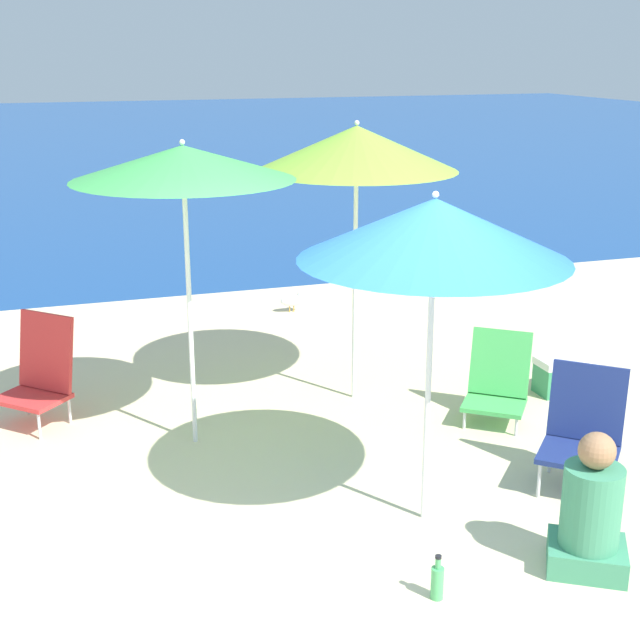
{
  "coord_description": "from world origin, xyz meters",
  "views": [
    {
      "loc": [
        -1.63,
        -4.03,
        2.91
      ],
      "look_at": [
        0.29,
        1.83,
        1.0
      ],
      "focal_mm": 50.0,
      "sensor_mm": 36.0,
      "label": 1
    }
  ],
  "objects_px": {
    "beach_umbrella_blue": "(434,230)",
    "seagull": "(292,300)",
    "cooler_box": "(564,375)",
    "beach_umbrella_lime": "(357,149)",
    "beach_chair_navy": "(583,428)",
    "water_bottle": "(437,581)",
    "beach_umbrella_green": "(183,163)",
    "person_seated_near": "(591,515)",
    "beach_chair_green": "(498,381)",
    "beach_chair_red": "(40,371)"
  },
  "relations": [
    {
      "from": "beach_umbrella_green",
      "to": "person_seated_near",
      "type": "bearing_deg",
      "value": -52.93
    },
    {
      "from": "beach_chair_red",
      "to": "water_bottle",
      "type": "height_order",
      "value": "beach_chair_red"
    },
    {
      "from": "beach_umbrella_lime",
      "to": "seagull",
      "type": "xyz_separation_m",
      "value": [
        0.22,
        2.63,
        -1.98
      ]
    },
    {
      "from": "beach_umbrella_lime",
      "to": "beach_umbrella_blue",
      "type": "bearing_deg",
      "value": -97.7
    },
    {
      "from": "beach_chair_navy",
      "to": "water_bottle",
      "type": "bearing_deg",
      "value": -106.46
    },
    {
      "from": "water_bottle",
      "to": "seagull",
      "type": "bearing_deg",
      "value": 81.78
    },
    {
      "from": "cooler_box",
      "to": "seagull",
      "type": "bearing_deg",
      "value": 116.75
    },
    {
      "from": "cooler_box",
      "to": "beach_chair_navy",
      "type": "bearing_deg",
      "value": -119.32
    },
    {
      "from": "beach_umbrella_lime",
      "to": "beach_chair_navy",
      "type": "xyz_separation_m",
      "value": [
        0.94,
        -1.96,
        -1.71
      ]
    },
    {
      "from": "beach_umbrella_blue",
      "to": "beach_chair_navy",
      "type": "distance_m",
      "value": 1.91
    },
    {
      "from": "beach_umbrella_green",
      "to": "water_bottle",
      "type": "relative_size",
      "value": 8.59
    },
    {
      "from": "beach_chair_red",
      "to": "beach_chair_green",
      "type": "bearing_deg",
      "value": 26.99
    },
    {
      "from": "beach_umbrella_blue",
      "to": "beach_chair_red",
      "type": "bearing_deg",
      "value": 133.93
    },
    {
      "from": "beach_umbrella_blue",
      "to": "seagull",
      "type": "bearing_deg",
      "value": 83.9
    },
    {
      "from": "beach_umbrella_blue",
      "to": "beach_chair_navy",
      "type": "bearing_deg",
      "value": 4.65
    },
    {
      "from": "beach_chair_navy",
      "to": "person_seated_near",
      "type": "xyz_separation_m",
      "value": [
        -0.57,
        -0.93,
        -0.07
      ]
    },
    {
      "from": "beach_chair_green",
      "to": "cooler_box",
      "type": "xyz_separation_m",
      "value": [
        0.84,
        0.32,
        -0.16
      ]
    },
    {
      "from": "beach_umbrella_blue",
      "to": "beach_chair_green",
      "type": "relative_size",
      "value": 2.95
    },
    {
      "from": "beach_chair_green",
      "to": "beach_chair_navy",
      "type": "bearing_deg",
      "value": -52.4
    },
    {
      "from": "beach_umbrella_blue",
      "to": "water_bottle",
      "type": "height_order",
      "value": "beach_umbrella_blue"
    },
    {
      "from": "beach_umbrella_lime",
      "to": "cooler_box",
      "type": "height_order",
      "value": "beach_umbrella_lime"
    },
    {
      "from": "beach_umbrella_blue",
      "to": "water_bottle",
      "type": "relative_size",
      "value": 7.92
    },
    {
      "from": "beach_chair_green",
      "to": "seagull",
      "type": "relative_size",
      "value": 2.66
    },
    {
      "from": "beach_umbrella_lime",
      "to": "water_bottle",
      "type": "bearing_deg",
      "value": -101.26
    },
    {
      "from": "seagull",
      "to": "person_seated_near",
      "type": "bearing_deg",
      "value": -88.45
    },
    {
      "from": "beach_umbrella_blue",
      "to": "beach_chair_red",
      "type": "height_order",
      "value": "beach_umbrella_blue"
    },
    {
      "from": "beach_umbrella_lime",
      "to": "seagull",
      "type": "height_order",
      "value": "beach_umbrella_lime"
    },
    {
      "from": "beach_chair_red",
      "to": "beach_chair_navy",
      "type": "xyz_separation_m",
      "value": [
        3.49,
        -2.26,
        -0.02
      ]
    },
    {
      "from": "beach_umbrella_green",
      "to": "beach_umbrella_lime",
      "type": "bearing_deg",
      "value": 17.65
    },
    {
      "from": "beach_chair_navy",
      "to": "person_seated_near",
      "type": "height_order",
      "value": "person_seated_near"
    },
    {
      "from": "beach_chair_navy",
      "to": "cooler_box",
      "type": "height_order",
      "value": "beach_chair_navy"
    },
    {
      "from": "beach_chair_red",
      "to": "beach_chair_green",
      "type": "distance_m",
      "value": 3.66
    },
    {
      "from": "water_bottle",
      "to": "beach_umbrella_lime",
      "type": "bearing_deg",
      "value": 78.74
    },
    {
      "from": "beach_chair_green",
      "to": "cooler_box",
      "type": "relative_size",
      "value": 1.44
    },
    {
      "from": "water_bottle",
      "to": "cooler_box",
      "type": "bearing_deg",
      "value": 45.81
    },
    {
      "from": "cooler_box",
      "to": "seagull",
      "type": "distance_m",
      "value": 3.47
    },
    {
      "from": "beach_chair_navy",
      "to": "beach_umbrella_lime",
      "type": "bearing_deg",
      "value": 157.69
    },
    {
      "from": "beach_umbrella_lime",
      "to": "seagull",
      "type": "distance_m",
      "value": 3.3
    },
    {
      "from": "seagull",
      "to": "beach_umbrella_lime",
      "type": "bearing_deg",
      "value": -94.83
    },
    {
      "from": "beach_umbrella_blue",
      "to": "person_seated_near",
      "type": "distance_m",
      "value": 1.86
    },
    {
      "from": "beach_chair_green",
      "to": "person_seated_near",
      "type": "distance_m",
      "value": 2.18
    },
    {
      "from": "beach_chair_navy",
      "to": "seagull",
      "type": "bearing_deg",
      "value": 140.98
    },
    {
      "from": "beach_umbrella_blue",
      "to": "beach_umbrella_green",
      "type": "height_order",
      "value": "beach_umbrella_green"
    },
    {
      "from": "water_bottle",
      "to": "cooler_box",
      "type": "distance_m",
      "value": 3.38
    },
    {
      "from": "beach_umbrella_green",
      "to": "seagull",
      "type": "xyz_separation_m",
      "value": [
        1.69,
        3.09,
        -1.98
      ]
    },
    {
      "from": "beach_umbrella_blue",
      "to": "person_seated_near",
      "type": "height_order",
      "value": "beach_umbrella_blue"
    },
    {
      "from": "beach_umbrella_green",
      "to": "cooler_box",
      "type": "xyz_separation_m",
      "value": [
        3.25,
        -0.0,
        -1.96
      ]
    },
    {
      "from": "beach_umbrella_lime",
      "to": "seagull",
      "type": "bearing_deg",
      "value": 85.17
    },
    {
      "from": "water_bottle",
      "to": "seagull",
      "type": "height_order",
      "value": "water_bottle"
    },
    {
      "from": "beach_chair_navy",
      "to": "seagull",
      "type": "xyz_separation_m",
      "value": [
        -0.72,
        4.59,
        -0.27
      ]
    }
  ]
}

